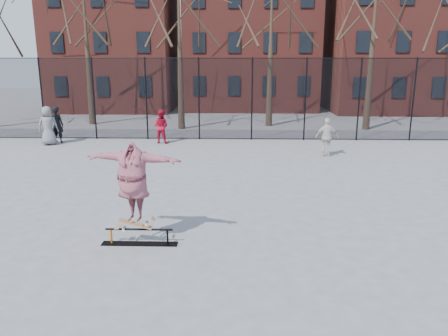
{
  "coord_description": "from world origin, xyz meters",
  "views": [
    {
      "loc": [
        0.47,
        -8.51,
        3.99
      ],
      "look_at": [
        0.17,
        1.5,
        1.45
      ],
      "focal_mm": 35.0,
      "sensor_mm": 36.0,
      "label": 1
    }
  ],
  "objects_px": {
    "bystander_grey": "(48,126)",
    "skater": "(133,186)",
    "bystander_white": "(327,137)",
    "bystander_red": "(161,127)",
    "skateboard": "(135,226)",
    "skate_rail": "(139,238)",
    "bystander_black": "(57,124)"
  },
  "relations": [
    {
      "from": "bystander_grey",
      "to": "skater",
      "type": "bearing_deg",
      "value": 104.47
    },
    {
      "from": "bystander_grey",
      "to": "bystander_white",
      "type": "xyz_separation_m",
      "value": [
        12.51,
        -2.08,
        -0.11
      ]
    },
    {
      "from": "bystander_red",
      "to": "bystander_white",
      "type": "relative_size",
      "value": 0.99
    },
    {
      "from": "skateboard",
      "to": "skater",
      "type": "bearing_deg",
      "value": 0.0
    },
    {
      "from": "skater",
      "to": "bystander_grey",
      "type": "distance_m",
      "value": 12.88
    },
    {
      "from": "skater",
      "to": "skate_rail",
      "type": "bearing_deg",
      "value": 10.26
    },
    {
      "from": "skateboard",
      "to": "bystander_grey",
      "type": "height_order",
      "value": "bystander_grey"
    },
    {
      "from": "bystander_black",
      "to": "bystander_white",
      "type": "xyz_separation_m",
      "value": [
        12.33,
        -2.69,
        -0.07
      ]
    },
    {
      "from": "skateboard",
      "to": "bystander_grey",
      "type": "bearing_deg",
      "value": 120.83
    },
    {
      "from": "skateboard",
      "to": "bystander_red",
      "type": "xyz_separation_m",
      "value": [
        -1.43,
        11.67,
        0.38
      ]
    },
    {
      "from": "skateboard",
      "to": "bystander_grey",
      "type": "relative_size",
      "value": 0.44
    },
    {
      "from": "skate_rail",
      "to": "bystander_red",
      "type": "height_order",
      "value": "bystander_red"
    },
    {
      "from": "skate_rail",
      "to": "bystander_red",
      "type": "relative_size",
      "value": 1.05
    },
    {
      "from": "skateboard",
      "to": "bystander_black",
      "type": "relative_size",
      "value": 0.46
    },
    {
      "from": "skateboard",
      "to": "bystander_grey",
      "type": "distance_m",
      "value": 12.89
    },
    {
      "from": "skate_rail",
      "to": "bystander_grey",
      "type": "relative_size",
      "value": 0.92
    },
    {
      "from": "skate_rail",
      "to": "skater",
      "type": "distance_m",
      "value": 1.19
    },
    {
      "from": "bystander_red",
      "to": "skateboard",
      "type": "bearing_deg",
      "value": 108.4
    },
    {
      "from": "bystander_grey",
      "to": "bystander_white",
      "type": "height_order",
      "value": "bystander_grey"
    },
    {
      "from": "bystander_black",
      "to": "bystander_white",
      "type": "bearing_deg",
      "value": 179.72
    },
    {
      "from": "skateboard",
      "to": "bystander_black",
      "type": "xyz_separation_m",
      "value": [
        -6.42,
        11.67,
        0.46
      ]
    },
    {
      "from": "skateboard",
      "to": "skater",
      "type": "distance_m",
      "value": 0.91
    },
    {
      "from": "skate_rail",
      "to": "bystander_white",
      "type": "xyz_separation_m",
      "value": [
        5.83,
        8.97,
        0.66
      ]
    },
    {
      "from": "bystander_black",
      "to": "bystander_white",
      "type": "relative_size",
      "value": 1.09
    },
    {
      "from": "skateboard",
      "to": "bystander_red",
      "type": "bearing_deg",
      "value": 96.97
    },
    {
      "from": "skateboard",
      "to": "bystander_white",
      "type": "xyz_separation_m",
      "value": [
        5.91,
        8.97,
        0.39
      ]
    },
    {
      "from": "skate_rail",
      "to": "skateboard",
      "type": "bearing_deg",
      "value": 180.0
    },
    {
      "from": "skate_rail",
      "to": "bystander_grey",
      "type": "height_order",
      "value": "bystander_grey"
    },
    {
      "from": "skate_rail",
      "to": "bystander_red",
      "type": "distance_m",
      "value": 11.78
    },
    {
      "from": "bystander_black",
      "to": "skater",
      "type": "bearing_deg",
      "value": 130.86
    },
    {
      "from": "skater",
      "to": "bystander_grey",
      "type": "xyz_separation_m",
      "value": [
        -6.6,
        11.06,
        -0.42
      ]
    },
    {
      "from": "bystander_grey",
      "to": "bystander_red",
      "type": "xyz_separation_m",
      "value": [
        5.17,
        0.61,
        -0.11
      ]
    }
  ]
}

